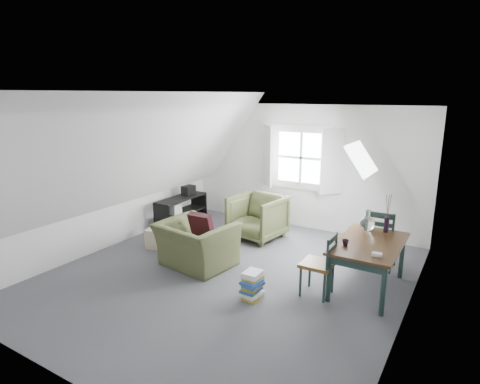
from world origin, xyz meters
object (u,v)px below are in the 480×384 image
Objects in this scene: armchair_far at (257,238)px; dining_chair_near at (320,264)px; dining_table at (369,248)px; ottoman at (165,237)px; media_shelf at (180,214)px; armchair_near at (197,265)px; magazine_stack at (252,285)px; dining_chair_far at (382,238)px.

armchair_far is 2.43m from dining_chair_near.
dining_table is at bearing 143.92° from dining_chair_near.
media_shelf is (-0.44, 0.98, 0.11)m from ottoman.
magazine_stack reaches higher than armchair_near.
armchair_far reaches higher than magazine_stack.
dining_chair_near reaches higher than magazine_stack.
magazine_stack is at bearing -32.08° from media_shelf.
armchair_near is 1.25× the size of dining_chair_near.
armchair_near is at bearing -21.09° from ottoman.
dining_table is 1.14× the size of media_shelf.
media_shelf is at bearing -162.84° from armchair_far.
dining_chair_far is (2.54, 1.44, 0.50)m from armchair_near.
media_shelf reaches higher than ottoman.
dining_chair_far reaches higher than ottoman.
dining_table is at bearing -159.01° from armchair_near.
armchair_far is at bearing -121.92° from dining_chair_near.
armchair_far is 1.04× the size of dining_chair_near.
media_shelf is (-4.00, -0.07, -0.22)m from dining_chair_far.
dining_chair_far reaches higher than media_shelf.
magazine_stack is at bearing -44.03° from dining_chair_near.
dining_table is at bearing 108.31° from dining_chair_far.
armchair_far is at bearing 117.35° from magazine_stack.
ottoman is (-1.23, -1.24, 0.18)m from armchair_far.
media_shelf is at bearing 169.91° from dining_table.
armchair_far is at bearing -90.13° from armchair_near.
media_shelf is (-1.46, 1.37, 0.28)m from armchair_near.
dining_table is (2.33, -1.02, 0.61)m from armchair_far.
media_shelf reaches higher than armchair_far.
media_shelf is 3.31m from magazine_stack.
ottoman is 0.55× the size of dining_chair_far.
ottoman is at bearing 159.60° from magazine_stack.
dining_chair_far reaches higher than dining_table.
ottoman is 3.59m from dining_table.
dining_table is 3.68× the size of magazine_stack.
armchair_near is 0.90× the size of media_shelf.
magazine_stack is at bearing -20.40° from ottoman.
dining_chair_near reaches higher than media_shelf.
dining_table is (3.56, 0.22, 0.43)m from ottoman.
dining_chair_near is at bearing -5.59° from ottoman.
armchair_near is at bearing -41.62° from media_shelf.
media_shelf is at bearing 114.31° from ottoman.
armchair_far is at bearing 157.01° from dining_table.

